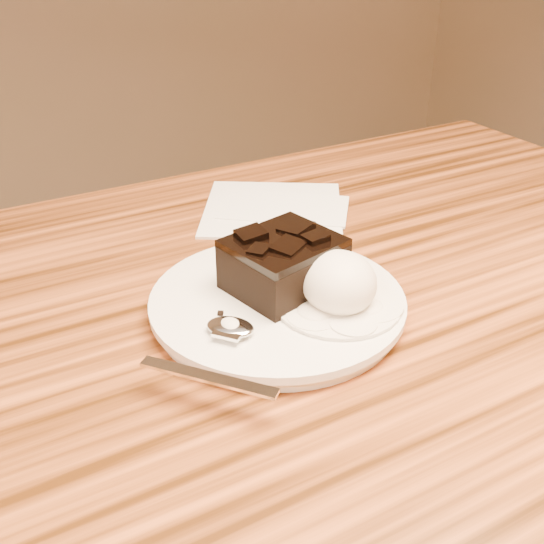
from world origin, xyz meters
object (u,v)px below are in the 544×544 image
plate (277,305)px  napkin (273,208)px  ice_cream_scoop (339,283)px  spoon (230,329)px  brownie (283,267)px

plate → napkin: size_ratio=1.40×
ice_cream_scoop → spoon: bearing=175.8°
spoon → ice_cream_scoop: bearing=-43.9°
brownie → napkin: brownie is taller
spoon → napkin: (0.17, 0.24, -0.02)m
plate → napkin: (0.11, 0.20, -0.01)m
ice_cream_scoop → napkin: (0.07, 0.24, -0.04)m
brownie → napkin: bearing=63.2°
napkin → ice_cream_scoop: bearing=-106.1°
brownie → plate: bearing=-137.6°
plate → ice_cream_scoop: bearing=-44.4°
brownie → ice_cream_scoop: 0.06m
ice_cream_scoop → spoon: ice_cream_scoop is taller
plate → spoon: (-0.06, -0.03, 0.01)m
napkin → brownie: bearing=-116.8°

